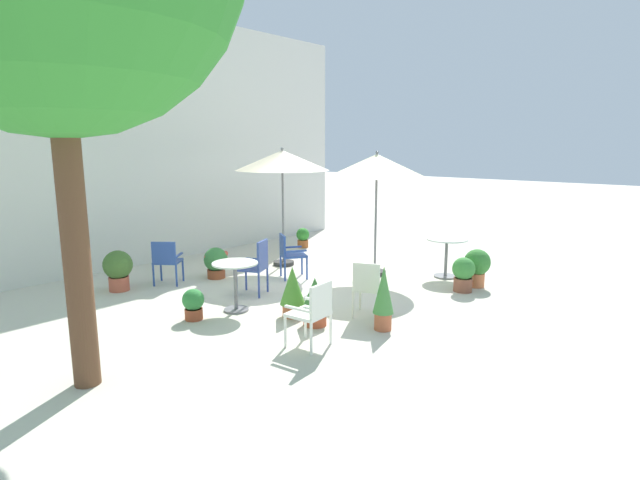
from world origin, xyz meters
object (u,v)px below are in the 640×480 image
potted_plant_4 (383,296)px  potted_plant_5 (463,273)px  patio_umbrella_0 (282,161)px  potted_plant_1 (193,303)px  patio_chair_3 (313,310)px  cafe_table_0 (446,250)px  potted_plant_2 (292,290)px  patio_chair_4 (256,264)px  cafe_table_1 (235,277)px  patio_chair_1 (166,259)px  patio_umbrella_1 (377,167)px  potted_plant_6 (216,262)px  patio_chair_0 (290,253)px  potted_plant_7 (477,265)px  potted_plant_0 (303,237)px  potted_plant_3 (315,300)px  potted_plant_8 (118,268)px  patio_chair_2 (368,285)px

potted_plant_4 → potted_plant_5: bearing=-0.4°
patio_umbrella_0 → potted_plant_4: 4.54m
potted_plant_1 → potted_plant_5: potted_plant_5 is taller
patio_umbrella_0 → patio_chair_3: 4.85m
cafe_table_0 → potted_plant_1: cafe_table_0 is taller
potted_plant_2 → patio_chair_4: bearing=71.6°
cafe_table_1 → patio_chair_1: patio_chair_1 is taller
patio_umbrella_1 → potted_plant_6: size_ratio=4.05×
patio_chair_0 → potted_plant_2: size_ratio=1.12×
cafe_table_0 → potted_plant_4: bearing=-168.1°
cafe_table_0 → patio_chair_3: bearing=-175.4°
potted_plant_6 → potted_plant_7: 4.89m
potted_plant_2 → potted_plant_6: potted_plant_2 is taller
patio_umbrella_1 → patio_chair_0: bearing=139.7°
patio_chair_1 → patio_chair_4: patio_chair_4 is taller
patio_chair_4 → potted_plant_5: 3.61m
patio_umbrella_0 → patio_chair_4: 2.75m
potted_plant_0 → cafe_table_0: bearing=-94.4°
cafe_table_1 → potted_plant_3: bearing=-77.0°
potted_plant_8 → patio_chair_2: bearing=-67.2°
patio_chair_1 → potted_plant_4: 4.35m
potted_plant_5 → patio_chair_3: bearing=174.5°
potted_plant_2 → potted_plant_3: (-0.07, -0.51, -0.04)m
potted_plant_8 → potted_plant_2: bearing=-72.8°
cafe_table_0 → patio_chair_0: bearing=132.1°
patio_umbrella_1 → patio_chair_0: size_ratio=2.82×
potted_plant_6 → patio_chair_2: bearing=-88.6°
cafe_table_0 → potted_plant_6: size_ratio=1.33×
cafe_table_0 → patio_chair_1: (-3.84, 3.63, -0.05)m
patio_umbrella_0 → cafe_table_0: 3.77m
patio_chair_0 → potted_plant_8: (-2.58, 1.69, -0.10)m
patio_chair_0 → potted_plant_8: 3.09m
cafe_table_1 → patio_chair_2: size_ratio=0.90×
potted_plant_1 → potted_plant_8: size_ratio=0.64×
cafe_table_0 → potted_plant_0: 4.09m
potted_plant_5 → patio_chair_0: bearing=114.3°
potted_plant_2 → potted_plant_4: 1.41m
potted_plant_1 → patio_chair_2: bearing=-46.3°
cafe_table_0 → potted_plant_5: cafe_table_0 is taller
patio_chair_3 → potted_plant_1: 2.07m
patio_umbrella_1 → patio_chair_2: (-2.13, -1.35, -1.64)m
potted_plant_5 → potted_plant_0: bearing=77.9°
patio_chair_4 → potted_plant_4: patio_chair_4 is taller
patio_chair_1 → potted_plant_5: size_ratio=1.35×
patio_umbrella_1 → cafe_table_1: 3.63m
patio_umbrella_1 → cafe_table_0: patio_umbrella_1 is taller
potted_plant_3 → potted_plant_6: (0.71, 3.17, -0.05)m
patio_umbrella_1 → patio_chair_4: 3.01m
patio_chair_3 → potted_plant_8: bearing=94.3°
patio_umbrella_0 → potted_plant_0: patio_umbrella_0 is taller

